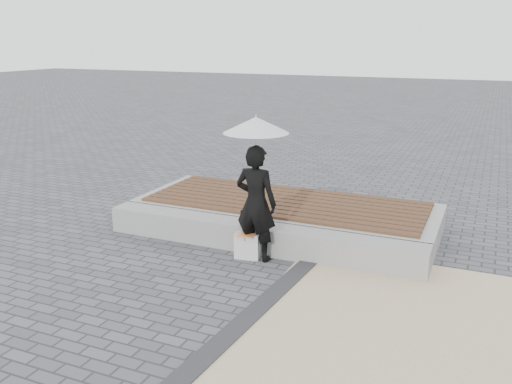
# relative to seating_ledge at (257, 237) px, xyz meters

# --- Properties ---
(ground) EXTENTS (80.00, 80.00, 0.00)m
(ground) POSITION_rel_seating_ledge_xyz_m (0.00, -1.60, -0.20)
(ground) COLOR #4F4F54
(ground) RESTS_ON ground
(terrazzo_zone) EXTENTS (5.00, 5.00, 0.02)m
(terrazzo_zone) POSITION_rel_seating_ledge_xyz_m (3.20, -2.10, -0.19)
(terrazzo_zone) COLOR #CBB38C
(terrazzo_zone) RESTS_ON ground
(edging_band) EXTENTS (0.61, 5.20, 0.04)m
(edging_band) POSITION_rel_seating_ledge_xyz_m (0.75, -2.10, -0.18)
(edging_band) COLOR #2B2B2D
(edging_band) RESTS_ON ground
(seating_ledge) EXTENTS (5.00, 0.45, 0.40)m
(seating_ledge) POSITION_rel_seating_ledge_xyz_m (0.00, 0.00, 0.00)
(seating_ledge) COLOR gray
(seating_ledge) RESTS_ON ground
(timber_platform) EXTENTS (5.00, 2.00, 0.40)m
(timber_platform) POSITION_rel_seating_ledge_xyz_m (0.00, 1.20, 0.00)
(timber_platform) COLOR #9F9F9A
(timber_platform) RESTS_ON ground
(timber_decking) EXTENTS (4.60, 1.80, 0.04)m
(timber_decking) POSITION_rel_seating_ledge_xyz_m (0.00, 1.20, 0.22)
(timber_decking) COLOR brown
(timber_decking) RESTS_ON timber_platform
(woman) EXTENTS (0.62, 0.42, 1.67)m
(woman) POSITION_rel_seating_ledge_xyz_m (0.12, -0.33, 0.64)
(woman) COLOR black
(woman) RESTS_ON ground
(parasol) EXTENTS (0.90, 0.90, 1.15)m
(parasol) POSITION_rel_seating_ledge_xyz_m (0.12, -0.33, 1.74)
(parasol) COLOR silver
(parasol) RESTS_ON ground
(handbag) EXTENTS (0.38, 0.16, 0.26)m
(handbag) POSITION_rel_seating_ledge_xyz_m (0.01, -0.16, 0.33)
(handbag) COLOR black
(handbag) RESTS_ON seating_ledge
(canvas_tote) EXTENTS (0.38, 0.20, 0.38)m
(canvas_tote) POSITION_rel_seating_ledge_xyz_m (0.01, -0.38, -0.01)
(canvas_tote) COLOR beige
(canvas_tote) RESTS_ON ground
(magazine) EXTENTS (0.27, 0.20, 0.01)m
(magazine) POSITION_rel_seating_ledge_xyz_m (0.01, -0.43, 0.18)
(magazine) COLOR #EC3E5C
(magazine) RESTS_ON canvas_tote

